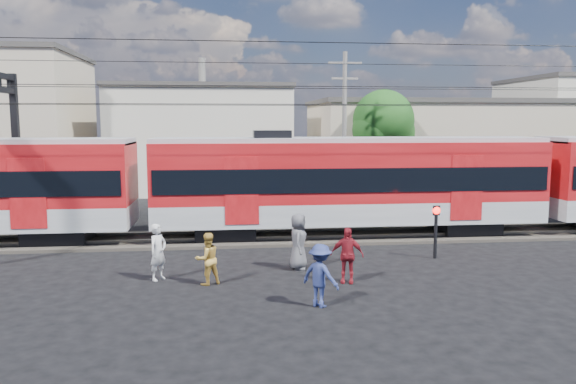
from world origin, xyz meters
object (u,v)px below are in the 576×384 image
(crossing_signal, at_px, (436,222))
(commuter_train, at_px, (354,180))
(pedestrian_a, at_px, (158,252))
(pedestrian_c, at_px, (320,275))

(crossing_signal, bearing_deg, commuter_train, 117.48)
(pedestrian_a, relative_size, pedestrian_c, 1.04)
(commuter_train, distance_m, crossing_signal, 4.62)
(crossing_signal, bearing_deg, pedestrian_a, -169.70)
(commuter_train, height_order, crossing_signal, commuter_train)
(pedestrian_c, bearing_deg, pedestrian_a, 9.39)
(pedestrian_a, height_order, pedestrian_c, pedestrian_a)
(commuter_train, xyz_separation_m, crossing_signal, (2.07, -3.98, -1.09))
(commuter_train, relative_size, pedestrian_c, 30.09)
(commuter_train, distance_m, pedestrian_a, 9.44)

